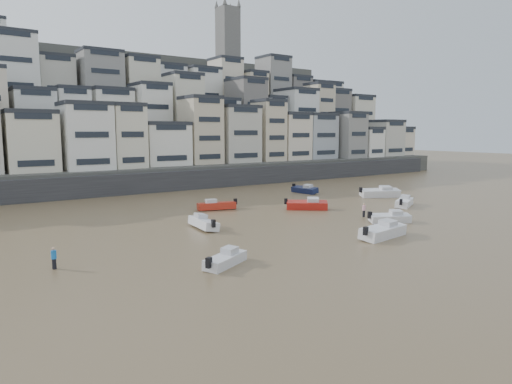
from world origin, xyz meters
TOP-DOWN VIEW (x-y plane):
  - harbor_wall at (10.00, 65.00)m, footprint 140.00×3.00m
  - hillside at (14.73, 104.84)m, footprint 141.04×66.00m
  - boat_j at (-6.63, 19.67)m, footprint 5.13×3.69m
  - boat_a at (11.29, 18.87)m, footprint 6.73×3.01m
  - boat_e at (16.08, 35.89)m, footprint 6.00×5.30m
  - boat_f at (-1.38, 33.05)m, footprint 2.30×5.68m
  - boat_g at (33.48, 37.92)m, footprint 7.19×5.10m
  - boat_b at (18.09, 23.49)m, footprint 5.40×3.95m
  - boat_h at (5.90, 42.86)m, footprint 5.96×3.28m
  - boat_i at (26.79, 48.72)m, footprint 2.44×5.65m
  - boat_d at (29.29, 30.00)m, footprint 6.04×4.40m
  - person_blue at (-17.99, 26.43)m, footprint 0.44×0.44m
  - person_pink at (18.23, 27.62)m, footprint 0.44×0.44m

SIDE VIEW (x-z plane):
  - boat_j at x=-6.63m, z-range 0.00..1.35m
  - boat_b at x=18.09m, z-range 0.00..1.42m
  - boat_i at x=26.79m, z-range 0.00..1.49m
  - boat_f at x=-1.38m, z-range 0.00..1.51m
  - boat_h at x=5.90m, z-range 0.00..1.55m
  - boat_d at x=29.29m, z-range 0.00..1.59m
  - boat_e at x=16.08m, z-range 0.00..1.65m
  - person_blue at x=-17.99m, z-range 0.00..1.74m
  - person_pink at x=18.23m, z-range 0.00..1.74m
  - boat_a at x=11.29m, z-range 0.00..1.77m
  - boat_g at x=33.48m, z-range 0.00..1.88m
  - harbor_wall at x=10.00m, z-range 0.00..3.50m
  - hillside at x=14.73m, z-range -11.99..38.01m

